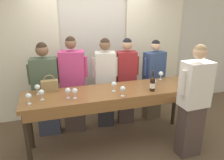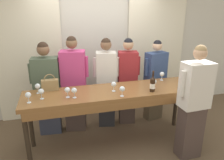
{
  "view_description": "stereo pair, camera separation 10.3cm",
  "coord_description": "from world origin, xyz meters",
  "px_view_note": "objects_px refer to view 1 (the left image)",
  "views": [
    {
      "loc": [
        -0.94,
        -3.07,
        2.28
      ],
      "look_at": [
        0.0,
        0.07,
        1.13
      ],
      "focal_mm": 35.0,
      "sensor_mm": 36.0,
      "label": 1
    },
    {
      "loc": [
        -0.84,
        -3.1,
        2.28
      ],
      "look_at": [
        0.0,
        0.07,
        1.13
      ],
      "focal_mm": 35.0,
      "sensor_mm": 36.0,
      "label": 2
    }
  ],
  "objects_px": {
    "handbag": "(50,85)",
    "guest_olive_jacket": "(46,90)",
    "wine_glass_near_host": "(114,84)",
    "wine_glass_front_left": "(161,74)",
    "wine_glass_center_mid": "(37,87)",
    "wine_glass_center_left": "(68,91)",
    "wine_glass_front_right": "(28,96)",
    "wine_glass_center_right": "(183,77)",
    "wine_glass_back_mid": "(41,93)",
    "wine_glass_back_right": "(123,89)",
    "guest_striped_shirt": "(126,81)",
    "host_pouring": "(193,103)",
    "tasting_bar": "(114,96)",
    "wine_bottle": "(153,84)",
    "wine_glass_back_left": "(154,81)",
    "wine_glass_front_mid": "(75,91)",
    "guest_pink_top": "(73,85)",
    "guest_navy_coat": "(153,80)",
    "guest_cream_sweater": "(105,83)"
  },
  "relations": [
    {
      "from": "handbag",
      "to": "guest_olive_jacket",
      "type": "xyz_separation_m",
      "value": [
        -0.07,
        0.38,
        -0.22
      ]
    },
    {
      "from": "wine_glass_near_host",
      "to": "handbag",
      "type": "bearing_deg",
      "value": 162.93
    },
    {
      "from": "wine_glass_front_left",
      "to": "wine_glass_center_mid",
      "type": "bearing_deg",
      "value": -178.25
    },
    {
      "from": "wine_glass_center_left",
      "to": "guest_olive_jacket",
      "type": "relative_size",
      "value": 0.09
    },
    {
      "from": "wine_glass_front_right",
      "to": "wine_glass_center_right",
      "type": "distance_m",
      "value": 2.48
    },
    {
      "from": "wine_glass_front_right",
      "to": "wine_glass_back_mid",
      "type": "xyz_separation_m",
      "value": [
        0.17,
        0.09,
        -0.0
      ]
    },
    {
      "from": "wine_glass_front_left",
      "to": "wine_glass_back_right",
      "type": "xyz_separation_m",
      "value": [
        -0.9,
        -0.5,
        0.0
      ]
    },
    {
      "from": "wine_glass_front_right",
      "to": "guest_striped_shirt",
      "type": "height_order",
      "value": "guest_striped_shirt"
    },
    {
      "from": "wine_glass_center_right",
      "to": "host_pouring",
      "type": "bearing_deg",
      "value": -106.78
    },
    {
      "from": "wine_glass_front_right",
      "to": "host_pouring",
      "type": "bearing_deg",
      "value": -11.26
    },
    {
      "from": "tasting_bar",
      "to": "wine_bottle",
      "type": "relative_size",
      "value": 8.43
    },
    {
      "from": "wine_glass_back_mid",
      "to": "host_pouring",
      "type": "height_order",
      "value": "host_pouring"
    },
    {
      "from": "wine_glass_center_left",
      "to": "wine_glass_back_left",
      "type": "relative_size",
      "value": 1.0
    },
    {
      "from": "tasting_bar",
      "to": "wine_glass_front_mid",
      "type": "height_order",
      "value": "wine_glass_front_mid"
    },
    {
      "from": "wine_glass_center_left",
      "to": "wine_glass_near_host",
      "type": "bearing_deg",
      "value": 4.8
    },
    {
      "from": "tasting_bar",
      "to": "guest_striped_shirt",
      "type": "xyz_separation_m",
      "value": [
        0.46,
        0.66,
        -0.01
      ]
    },
    {
      "from": "guest_pink_top",
      "to": "wine_glass_back_mid",
      "type": "bearing_deg",
      "value": -126.96
    },
    {
      "from": "wine_glass_front_mid",
      "to": "guest_navy_coat",
      "type": "distance_m",
      "value": 1.85
    },
    {
      "from": "wine_glass_back_right",
      "to": "wine_glass_center_left",
      "type": "bearing_deg",
      "value": 168.26
    },
    {
      "from": "guest_striped_shirt",
      "to": "wine_glass_center_left",
      "type": "bearing_deg",
      "value": -147.93
    },
    {
      "from": "wine_glass_front_right",
      "to": "guest_navy_coat",
      "type": "distance_m",
      "value": 2.43
    },
    {
      "from": "guest_cream_sweater",
      "to": "guest_striped_shirt",
      "type": "bearing_deg",
      "value": 0.0
    },
    {
      "from": "host_pouring",
      "to": "wine_glass_back_right",
      "type": "bearing_deg",
      "value": 160.88
    },
    {
      "from": "wine_glass_front_mid",
      "to": "guest_pink_top",
      "type": "relative_size",
      "value": 0.09
    },
    {
      "from": "guest_striped_shirt",
      "to": "guest_olive_jacket",
      "type": "bearing_deg",
      "value": 180.0
    },
    {
      "from": "wine_bottle",
      "to": "host_pouring",
      "type": "distance_m",
      "value": 0.66
    },
    {
      "from": "wine_glass_front_left",
      "to": "wine_glass_center_right",
      "type": "height_order",
      "value": "same"
    },
    {
      "from": "wine_bottle",
      "to": "wine_glass_front_left",
      "type": "xyz_separation_m",
      "value": [
        0.39,
        0.44,
        -0.01
      ]
    },
    {
      "from": "wine_glass_center_left",
      "to": "guest_cream_sweater",
      "type": "distance_m",
      "value": 1.08
    },
    {
      "from": "wine_glass_center_mid",
      "to": "guest_cream_sweater",
      "type": "bearing_deg",
      "value": 21.32
    },
    {
      "from": "wine_glass_back_left",
      "to": "wine_glass_back_mid",
      "type": "relative_size",
      "value": 1.0
    },
    {
      "from": "wine_glass_front_right",
      "to": "wine_glass_back_mid",
      "type": "height_order",
      "value": "same"
    },
    {
      "from": "guest_pink_top",
      "to": "guest_striped_shirt",
      "type": "bearing_deg",
      "value": 0.0
    },
    {
      "from": "wine_glass_front_right",
      "to": "handbag",
      "type": "bearing_deg",
      "value": 54.24
    },
    {
      "from": "wine_glass_center_left",
      "to": "guest_pink_top",
      "type": "relative_size",
      "value": 0.09
    },
    {
      "from": "host_pouring",
      "to": "wine_glass_back_left",
      "type": "bearing_deg",
      "value": 127.47
    },
    {
      "from": "wine_glass_back_left",
      "to": "wine_glass_front_right",
      "type": "bearing_deg",
      "value": -178.22
    },
    {
      "from": "wine_bottle",
      "to": "guest_striped_shirt",
      "type": "xyz_separation_m",
      "value": [
        -0.12,
        0.84,
        -0.23
      ]
    },
    {
      "from": "wine_glass_front_left",
      "to": "guest_cream_sweater",
      "type": "distance_m",
      "value": 1.03
    },
    {
      "from": "wine_glass_front_right",
      "to": "wine_glass_back_mid",
      "type": "bearing_deg",
      "value": 27.37
    },
    {
      "from": "wine_glass_center_right",
      "to": "wine_glass_near_host",
      "type": "relative_size",
      "value": 1.0
    },
    {
      "from": "wine_glass_back_left",
      "to": "wine_glass_back_mid",
      "type": "distance_m",
      "value": 1.74
    },
    {
      "from": "wine_glass_front_left",
      "to": "guest_cream_sweater",
      "type": "bearing_deg",
      "value": 156.83
    },
    {
      "from": "guest_olive_jacket",
      "to": "guest_navy_coat",
      "type": "relative_size",
      "value": 1.03
    },
    {
      "from": "handbag",
      "to": "wine_glass_back_mid",
      "type": "distance_m",
      "value": 0.34
    },
    {
      "from": "wine_glass_back_right",
      "to": "wine_glass_front_right",
      "type": "bearing_deg",
      "value": 174.97
    },
    {
      "from": "wine_glass_center_right",
      "to": "wine_glass_center_mid",
      "type": "bearing_deg",
      "value": 174.68
    },
    {
      "from": "guest_cream_sweater",
      "to": "host_pouring",
      "type": "height_order",
      "value": "host_pouring"
    },
    {
      "from": "wine_glass_center_right",
      "to": "host_pouring",
      "type": "relative_size",
      "value": 0.09
    },
    {
      "from": "handbag",
      "to": "guest_striped_shirt",
      "type": "relative_size",
      "value": 0.16
    }
  ]
}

